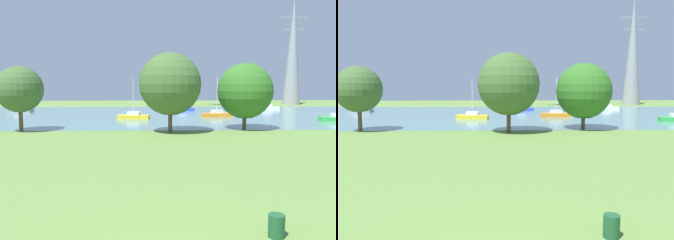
{
  "view_description": "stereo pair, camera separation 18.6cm",
  "coord_description": "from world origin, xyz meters",
  "views": [
    {
      "loc": [
        -0.13,
        -8.08,
        5.24
      ],
      "look_at": [
        0.83,
        19.44,
        2.33
      ],
      "focal_mm": 36.21,
      "sensor_mm": 36.0,
      "label": 1
    },
    {
      "loc": [
        0.05,
        -8.09,
        5.24
      ],
      "look_at": [
        0.83,
        19.44,
        2.33
      ],
      "focal_mm": 36.21,
      "sensor_mm": 36.0,
      "label": 2
    }
  ],
  "objects": [
    {
      "name": "ground_plane",
      "position": [
        0.0,
        22.0,
        0.0
      ],
      "size": [
        160.0,
        160.0,
        0.0
      ],
      "primitive_type": "plane",
      "color": "olive"
    },
    {
      "name": "litter_bin",
      "position": [
        3.98,
        2.95,
        0.4
      ],
      "size": [
        0.56,
        0.56,
        0.8
      ],
      "primitive_type": "cylinder",
      "color": "#1E512D",
      "rests_on": "ground"
    },
    {
      "name": "water_surface",
      "position": [
        0.0,
        50.0,
        0.01
      ],
      "size": [
        140.0,
        40.0,
        0.02
      ],
      "primitive_type": "cube",
      "color": "slate",
      "rests_on": "ground"
    },
    {
      "name": "sailboat_blue",
      "position": [
        5.0,
        58.3,
        0.46
      ],
      "size": [
        4.89,
        1.82,
        6.45
      ],
      "color": "blue",
      "rests_on": "water_surface"
    },
    {
      "name": "sailboat_yellow",
      "position": [
        -3.58,
        43.03,
        0.45
      ],
      "size": [
        4.98,
        2.23,
        6.06
      ],
      "color": "yellow",
      "rests_on": "water_surface"
    },
    {
      "name": "sailboat_orange",
      "position": [
        9.63,
        45.84,
        0.46
      ],
      "size": [
        4.9,
        1.84,
        6.37
      ],
      "color": "orange",
      "rests_on": "water_surface"
    },
    {
      "name": "sailboat_white",
      "position": [
        22.79,
        60.86,
        0.45
      ],
      "size": [
        4.95,
        2.09,
        5.54
      ],
      "color": "white",
      "rests_on": "water_surface"
    },
    {
      "name": "sailboat_gray",
      "position": [
        -25.64,
        56.2,
        0.47
      ],
      "size": [
        5.01,
        2.47,
        7.89
      ],
      "color": "gray",
      "rests_on": "water_surface"
    },
    {
      "name": "tree_west_near",
      "position": [
        -15.22,
        29.98,
        4.68
      ],
      "size": [
        5.13,
        5.13,
        7.26
      ],
      "color": "brown",
      "rests_on": "ground"
    },
    {
      "name": "tree_east_near",
      "position": [
        1.38,
        28.5,
        5.26
      ],
      "size": [
        6.75,
        6.75,
        8.64
      ],
      "color": "brown",
      "rests_on": "ground"
    },
    {
      "name": "tree_west_far",
      "position": [
        10.17,
        30.92,
        4.46
      ],
      "size": [
        6.43,
        6.43,
        7.69
      ],
      "color": "brown",
      "rests_on": "ground"
    },
    {
      "name": "electricity_pylon",
      "position": [
        34.86,
        78.59,
        13.79
      ],
      "size": [
        6.4,
        4.4,
        27.55
      ],
      "color": "gray",
      "rests_on": "ground"
    }
  ]
}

